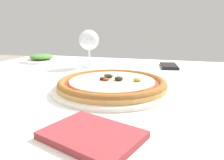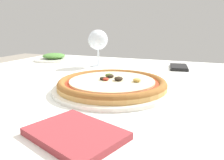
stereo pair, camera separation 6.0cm
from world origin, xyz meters
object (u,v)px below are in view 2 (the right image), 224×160
at_px(dining_table, 87,106).
at_px(wine_glass_far_left, 98,41).
at_px(pizza_plate, 112,84).
at_px(cell_phone, 179,67).
at_px(side_plate, 54,58).

distance_m(dining_table, wine_glass_far_left, 0.34).
relative_size(pizza_plate, cell_phone, 2.15).
height_order(pizza_plate, wine_glass_far_left, wine_glass_far_left).
height_order(pizza_plate, side_plate, pizza_plate).
distance_m(pizza_plate, cell_phone, 0.43).
height_order(wine_glass_far_left, cell_phone, wine_glass_far_left).
height_order(dining_table, cell_phone, cell_phone).
bearing_deg(wine_glass_far_left, cell_phone, 14.00).
bearing_deg(wine_glass_far_left, side_plate, 166.24).
xyz_separation_m(dining_table, wine_glass_far_left, (-0.08, 0.27, 0.20)).
distance_m(wine_glass_far_left, cell_phone, 0.36).
bearing_deg(dining_table, side_plate, 137.92).
xyz_separation_m(pizza_plate, side_plate, (-0.49, 0.40, -0.00)).
xyz_separation_m(dining_table, side_plate, (-0.37, 0.34, 0.10)).
relative_size(cell_phone, side_plate, 0.77).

